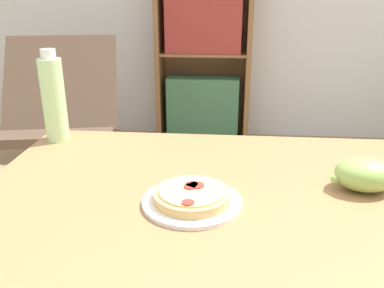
{
  "coord_description": "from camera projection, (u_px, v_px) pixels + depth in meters",
  "views": [
    {
      "loc": [
        -0.0,
        -0.69,
        1.16
      ],
      "look_at": [
        -0.09,
        0.29,
        0.79
      ],
      "focal_mm": 38.0,
      "sensor_mm": 36.0,
      "label": 1
    }
  ],
  "objects": [
    {
      "name": "pizza_on_plate",
      "position": [
        192.0,
        198.0,
        0.88
      ],
      "size": [
        0.22,
        0.22,
        0.04
      ],
      "color": "white",
      "rests_on": "dining_table"
    },
    {
      "name": "dining_table",
      "position": [
        245.0,
        243.0,
        0.9
      ],
      "size": [
        1.25,
        0.91,
        0.73
      ],
      "color": "#A37549",
      "rests_on": "ground_plane"
    },
    {
      "name": "grape_bunch",
      "position": [
        365.0,
        174.0,
        0.93
      ],
      "size": [
        0.15,
        0.11,
        0.08
      ],
      "color": "#93BC5B",
      "rests_on": "dining_table"
    },
    {
      "name": "lounge_chair_near",
      "position": [
        61.0,
        140.0,
        2.51
      ],
      "size": [
        0.81,
        0.88,
        0.88
      ],
      "rotation": [
        0.0,
        0.0,
        0.19
      ],
      "color": "slate",
      "rests_on": "ground_plane"
    },
    {
      "name": "drink_bottle",
      "position": [
        54.0,
        99.0,
        1.21
      ],
      "size": [
        0.07,
        0.07,
        0.28
      ],
      "color": "#B7EAA3",
      "rests_on": "dining_table"
    },
    {
      "name": "bookshelf",
      "position": [
        204.0,
        61.0,
        3.13
      ],
      "size": [
        0.72,
        0.29,
        1.39
      ],
      "color": "brown",
      "rests_on": "ground_plane"
    }
  ]
}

